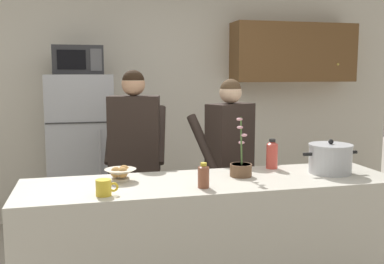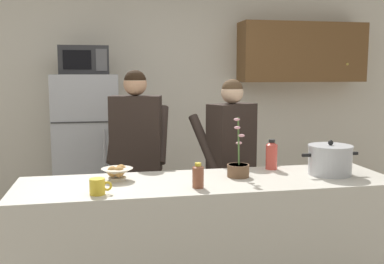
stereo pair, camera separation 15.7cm
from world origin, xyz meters
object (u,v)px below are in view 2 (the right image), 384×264
Objects in this scene: cooking_pot at (330,160)px; bottle_mid_counter at (272,155)px; person_near_pot at (136,144)px; bread_bowl at (117,173)px; microwave at (84,60)px; person_by_sink at (231,151)px; refrigerator at (87,153)px; potted_orchid at (238,168)px; coffee_mug at (98,187)px; bottle_near_edge at (198,176)px.

bottle_mid_counter is (-0.34, 0.24, 0.00)m from cooking_pot.
person_near_pot reaches higher than bottle_mid_counter.
bread_bowl is (-0.18, -0.80, -0.06)m from person_near_pot.
microwave is 0.30× the size of person_by_sink.
refrigerator is 0.98× the size of person_near_pot.
person_near_pot is 1.06m from potted_orchid.
cooking_pot is 2.00× the size of bread_bowl.
potted_orchid is at bearing -4.09° from bread_bowl.
cooking_pot is (1.28, -0.91, -0.01)m from person_near_pot.
person_near_pot is 7.47× the size of bottle_mid_counter.
microwave is 1.18× the size of potted_orchid.
bottle_near_edge reaches higher than coffee_mug.
person_by_sink is (0.77, -0.17, -0.06)m from person_near_pot.
bottle_near_edge is (0.74, -2.00, -0.75)m from microwave.
refrigerator is at bearing 120.78° from potted_orchid.
person_by_sink is at bearing 108.68° from bottle_mid_counter.
coffee_mug is (-0.31, -1.12, -0.06)m from person_near_pot.
person_by_sink is at bearing -42.50° from refrigerator.
cooking_pot is at bearing -35.39° from person_near_pot.
bottle_mid_counter is at bearing -49.33° from refrigerator.
coffee_mug is 0.61m from bottle_near_edge.
bottle_mid_counter is 0.37m from potted_orchid.
potted_orchid reaches higher than bread_bowl.
coffee_mug is at bearing -105.25° from person_near_pot.
bread_bowl is at bearing 69.53° from coffee_mug.
potted_orchid is at bearing -149.16° from bottle_mid_counter.
refrigerator is 3.35× the size of microwave.
microwave is 2.18× the size of bottle_mid_counter.
potted_orchid is at bearing 175.29° from cooking_pot.
person_near_pot is 1.57m from cooking_pot.
bottle_near_edge is 0.71× the size of bottle_mid_counter.
person_by_sink reaches higher than coffee_mug.
refrigerator reaches higher than bottle_mid_counter.
cooking_pot is (0.50, -0.73, 0.05)m from person_by_sink.
bread_bowl is at bearing -103.02° from person_near_pot.
microwave is (0.00, -0.02, 0.94)m from refrigerator.
refrigerator is 3.86× the size of cooking_pot.
person_near_pot is (0.44, -0.92, -0.72)m from microwave.
person_near_pot is 7.91× the size of bread_bowl.
coffee_mug is (-1.58, -0.22, -0.06)m from cooking_pot.
refrigerator reaches higher than person_by_sink.
person_near_pot reaches higher than refrigerator.
bread_bowl is 1.13m from bottle_mid_counter.
potted_orchid reaches higher than coffee_mug.
refrigerator is 3.94× the size of potted_orchid.
microwave reaches higher than cooking_pot.
cooking_pot is at bearing -46.74° from microwave.
coffee_mug is at bearing -163.95° from potted_orchid.
refrigerator reaches higher than bottle_near_edge.
refrigerator is 12.28× the size of coffee_mug.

